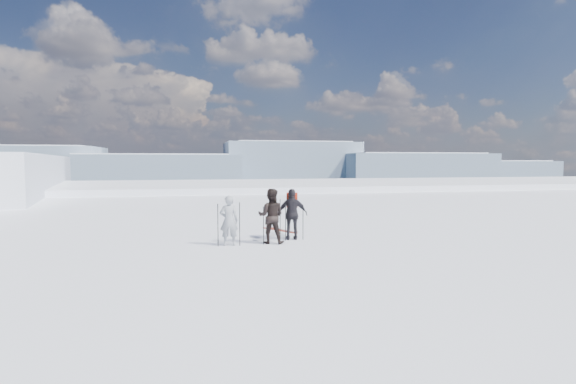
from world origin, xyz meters
The scene contains 8 objects.
lake_basin centered at (0.00, 30.00, -6.50)m, with size 820.00×820.00×71.62m.
far_mountain_range centered at (29.60, 454.78, -7.19)m, with size 770.00×110.00×53.00m.
skier_grey centered at (-3.78, 1.95, 0.76)m, with size 0.55×0.36×1.51m, color gray.
skier_dark centered at (-2.48, 2.05, 0.85)m, with size 0.82×0.64×1.69m, color black.
skier_pack centered at (-1.69, 2.55, 0.82)m, with size 0.96×0.40×1.65m, color black.
backpack centered at (-1.65, 2.80, 1.89)m, with size 0.35×0.20×0.49m, color red.
ski_poles centered at (-2.66, 2.09, 0.62)m, with size 2.77×0.62×1.37m.
skis_loose centered at (-1.70, 4.45, 0.01)m, with size 1.01×1.59×0.03m.
Camera 1 is at (-4.82, -11.47, 2.55)m, focal length 28.00 mm.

